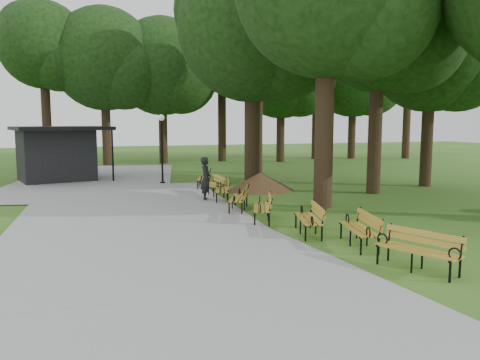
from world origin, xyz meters
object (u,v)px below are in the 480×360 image
object	(u,v)px
bench_2	(308,219)
bench_7	(204,178)
person	(206,179)
kiosk	(56,154)
lawn_tree_4	(257,27)
lawn_tree_2	(252,27)
bench_4	(238,198)
lawn_tree_1	(379,17)
lamp_post	(162,135)
dirt_mound	(260,182)
bench_1	(359,229)
lawn_tree_5	(431,48)
bench_0	(417,251)
bench_3	(262,207)
bench_6	(213,185)
bench_5	(222,190)

from	to	relation	value
bench_2	bench_7	distance (m)	10.35
person	kiosk	xyz separation A→B (m)	(-6.12, 8.69, 0.57)
person	lawn_tree_4	xyz separation A→B (m)	(5.28, 8.81, 7.83)
kiosk	lawn_tree_2	size ratio (longest dim) A/B	0.39
lawn_tree_2	kiosk	bearing A→B (deg)	160.34
bench_4	lawn_tree_1	world-z (taller)	lawn_tree_1
lamp_post	bench_4	distance (m)	8.59
dirt_mound	bench_1	bearing A→B (deg)	-95.62
lawn_tree_2	lawn_tree_4	world-z (taller)	lawn_tree_4
bench_4	person	bearing A→B (deg)	-142.12
lawn_tree_5	bench_2	bearing A→B (deg)	-142.97
lamp_post	bench_2	xyz separation A→B (m)	(2.28, -12.30, -2.07)
lawn_tree_4	lawn_tree_5	world-z (taller)	lawn_tree_4
bench_0	bench_1	bearing A→B (deg)	158.54
bench_0	bench_1	xyz separation A→B (m)	(-0.09, 2.17, 0.00)
kiosk	lamp_post	distance (m)	6.09
bench_1	bench_2	size ratio (longest dim) A/B	1.00
bench_3	lamp_post	bearing A→B (deg)	-151.31
bench_3	bench_6	distance (m)	5.71
person	bench_2	distance (m)	6.72
lamp_post	bench_0	bearing A→B (deg)	-79.29
kiosk	bench_0	size ratio (longest dim) A/B	2.45
bench_2	lawn_tree_2	bearing A→B (deg)	-176.09
person	lamp_post	world-z (taller)	lamp_post
bench_1	bench_7	world-z (taller)	same
bench_4	lawn_tree_5	size ratio (longest dim) A/B	0.19
person	bench_7	bearing A→B (deg)	3.77
bench_6	lawn_tree_5	size ratio (longest dim) A/B	0.19
bench_0	lawn_tree_1	bearing A→B (deg)	127.65
bench_2	bench_5	size ratio (longest dim) A/B	1.00
kiosk	lamp_post	xyz separation A→B (m)	(5.23, -2.94, 1.05)
person	lawn_tree_2	xyz separation A→B (m)	(3.75, 5.16, 7.07)
lawn_tree_4	bench_6	bearing A→B (deg)	-121.67
lawn_tree_4	bench_7	bearing A→B (deg)	-131.72
bench_0	lawn_tree_5	world-z (taller)	lawn_tree_5
bench_0	bench_4	xyz separation A→B (m)	(-1.54, 7.86, 0.00)
kiosk	bench_1	size ratio (longest dim) A/B	2.45
lamp_post	dirt_mound	size ratio (longest dim) A/B	1.32
bench_6	bench_7	bearing A→B (deg)	174.84
lawn_tree_2	lawn_tree_4	distance (m)	4.03
person	bench_7	size ratio (longest dim) A/B	0.93
bench_4	lawn_tree_2	world-z (taller)	lawn_tree_2
bench_2	lawn_tree_5	bearing A→B (deg)	142.32
bench_3	bench_7	distance (m)	8.20
person	kiosk	size ratio (longest dim) A/B	0.38
kiosk	bench_4	world-z (taller)	kiosk
dirt_mound	bench_1	world-z (taller)	bench_1
bench_1	person	bearing A→B (deg)	-152.88
lawn_tree_4	dirt_mound	bearing A→B (deg)	-107.99
bench_1	lawn_tree_2	distance (m)	15.38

